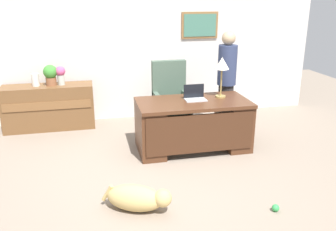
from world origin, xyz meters
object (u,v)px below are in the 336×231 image
person_standing (226,80)px  vase_with_flowers (61,74)px  armchair (171,101)px  dog_toy_ball (276,208)px  vase_empty (36,80)px  desk (193,124)px  desk_lamp (222,66)px  dog_lying (138,198)px  laptop (195,96)px  credenza (49,107)px  potted_plant (50,74)px

person_standing → vase_with_flowers: bearing=164.8°
armchair → person_standing: (0.93, -0.25, 0.37)m
armchair → dog_toy_ball: armchair is taller
vase_empty → desk: bearing=-31.2°
desk_lamp → vase_with_flowers: 2.82m
desk_lamp → vase_empty: 3.21m
vase_empty → dog_toy_ball: size_ratio=2.68×
desk_lamp → dog_toy_ball: 2.34m
armchair → person_standing: size_ratio=0.70×
dog_lying → vase_with_flowers: bearing=107.3°
dog_lying → laptop: laptop is taller
laptop → desk: bearing=-113.5°
credenza → person_standing: size_ratio=0.90×
potted_plant → credenza: bearing=-179.1°
laptop → dog_toy_ball: laptop is taller
dog_toy_ball → vase_with_flowers: bearing=126.1°
person_standing → dog_lying: person_standing is taller
vase_with_flowers → vase_empty: 0.43m
credenza → laptop: (2.29, -1.36, 0.44)m
person_standing → dog_toy_ball: bearing=-98.2°
laptop → dog_toy_ball: (0.38, -1.95, -0.79)m
desk_lamp → armchair: bearing=127.1°
desk_lamp → dog_toy_ball: size_ratio=7.55×
dog_lying → potted_plant: 3.26m
desk → person_standing: person_standing is taller
desk → vase_empty: 2.87m
potted_plant → dog_toy_ball: potted_plant is taller
vase_with_flowers → vase_empty: bearing=180.0°
dog_lying → potted_plant: potted_plant is taller
laptop → armchair: bearing=102.0°
armchair → vase_empty: 2.37m
desk_lamp → vase_empty: bearing=155.5°
person_standing → dog_lying: (-1.87, -2.20, -0.74)m
laptop → credenza: bearing=149.3°
armchair → laptop: 0.93m
credenza → desk_lamp: desk_lamp is taller
laptop → dog_toy_ball: size_ratio=3.87×
dog_toy_ball → vase_empty: bearing=130.6°
person_standing → vase_empty: person_standing is taller
vase_with_flowers → person_standing: bearing=-15.2°
credenza → vase_empty: size_ratio=7.05×
person_standing → credenza: bearing=166.0°
armchair → potted_plant: (-2.03, 0.51, 0.46)m
desk → vase_with_flowers: vase_with_flowers is taller
credenza → person_standing: (3.04, -0.76, 0.50)m
desk → credenza: 2.68m
dog_lying → dog_toy_ball: size_ratio=9.19×
desk_lamp → vase_with_flowers: bearing=151.9°
desk → vase_with_flowers: bearing=143.7°
person_standing → laptop: bearing=-141.0°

